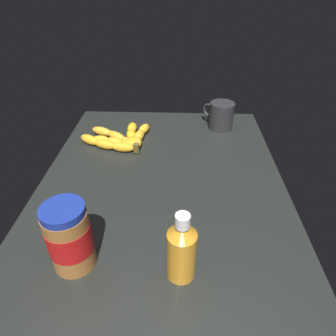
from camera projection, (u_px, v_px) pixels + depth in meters
The scene contains 5 objects.
ground_plane at pixel (162, 191), 84.50cm from camera, with size 96.77×68.88×3.49cm, color black.
banana_bunch at pixel (121, 139), 102.13cm from camera, with size 18.61×24.24×3.33cm.
peanut_butter_jar at pixel (69, 237), 58.28cm from camera, with size 8.78×8.78×15.17cm.
honey_bottle at pixel (182, 250), 56.30cm from camera, with size 5.66×5.66×15.93cm.
coffee_mug at pixel (221, 116), 109.39cm from camera, with size 10.11×11.01×9.81cm.
Camera 1 is at (-65.42, -4.35, 51.96)cm, focal length 32.04 mm.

